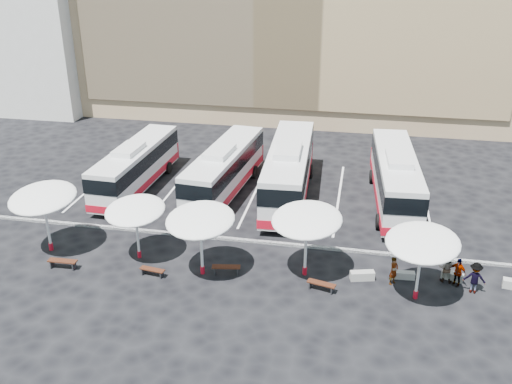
% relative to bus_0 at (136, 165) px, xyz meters
% --- Properties ---
extents(ground, '(120.00, 120.00, 0.00)m').
position_rel_bus_0_xyz_m(ground, '(8.59, -6.91, -1.79)').
color(ground, black).
rests_on(ground, ground).
extents(apartment_block, '(14.00, 14.00, 18.00)m').
position_rel_bus_0_xyz_m(apartment_block, '(-19.41, 21.09, 7.21)').
color(apartment_block, silver).
rests_on(apartment_block, ground).
extents(curb_divider, '(34.00, 0.25, 0.15)m').
position_rel_bus_0_xyz_m(curb_divider, '(8.59, -6.41, -1.72)').
color(curb_divider, black).
rests_on(curb_divider, ground).
extents(bay_lines, '(24.15, 12.00, 0.01)m').
position_rel_bus_0_xyz_m(bay_lines, '(8.59, 1.09, -1.79)').
color(bay_lines, white).
rests_on(bay_lines, ground).
extents(bus_0, '(2.89, 11.14, 3.51)m').
position_rel_bus_0_xyz_m(bus_0, '(0.00, 0.00, 0.00)').
color(bus_0, silver).
rests_on(bus_0, ground).
extents(bus_1, '(3.52, 11.71, 3.66)m').
position_rel_bus_0_xyz_m(bus_1, '(6.49, 0.37, 0.08)').
color(bus_1, silver).
rests_on(bus_1, ground).
extents(bus_2, '(3.42, 12.88, 4.05)m').
position_rel_bus_0_xyz_m(bus_2, '(11.04, 0.63, 0.28)').
color(bus_2, silver).
rests_on(bus_2, ground).
extents(bus_3, '(3.37, 12.20, 3.83)m').
position_rel_bus_0_xyz_m(bus_3, '(18.31, 0.89, 0.16)').
color(bus_3, silver).
rests_on(bus_3, ground).
extents(sunshade_0, '(4.12, 4.16, 3.97)m').
position_rel_bus_0_xyz_m(sunshade_0, '(-1.59, -9.59, 1.58)').
color(sunshade_0, silver).
rests_on(sunshade_0, ground).
extents(sunshade_1, '(3.72, 3.76, 3.52)m').
position_rel_bus_0_xyz_m(sunshade_1, '(3.83, -9.39, 1.19)').
color(sunshade_1, silver).
rests_on(sunshade_1, ground).
extents(sunshade_2, '(4.26, 4.30, 3.85)m').
position_rel_bus_0_xyz_m(sunshade_2, '(7.87, -10.36, 1.48)').
color(sunshade_2, silver).
rests_on(sunshade_2, ground).
extents(sunshade_3, '(4.67, 4.70, 3.91)m').
position_rel_bus_0_xyz_m(sunshade_3, '(13.37, -9.38, 1.53)').
color(sunshade_3, silver).
rests_on(sunshade_3, ground).
extents(sunshade_4, '(4.64, 4.67, 3.79)m').
position_rel_bus_0_xyz_m(sunshade_4, '(19.16, -10.55, 1.43)').
color(sunshade_4, silver).
rests_on(sunshade_4, ground).
extents(wood_bench_0, '(1.64, 0.49, 0.50)m').
position_rel_bus_0_xyz_m(wood_bench_0, '(0.11, -11.32, -1.41)').
color(wood_bench_0, black).
rests_on(wood_bench_0, ground).
extents(wood_bench_1, '(1.43, 0.56, 0.43)m').
position_rel_bus_0_xyz_m(wood_bench_1, '(5.27, -11.11, -1.47)').
color(wood_bench_1, black).
rests_on(wood_bench_1, ground).
extents(wood_bench_2, '(1.59, 0.65, 0.47)m').
position_rel_bus_0_xyz_m(wood_bench_2, '(9.15, -10.16, -1.43)').
color(wood_bench_2, black).
rests_on(wood_bench_2, ground).
extents(wood_bench_3, '(1.56, 0.76, 0.46)m').
position_rel_bus_0_xyz_m(wood_bench_3, '(14.39, -10.78, -1.44)').
color(wood_bench_3, black).
rests_on(wood_bench_3, ground).
extents(conc_bench_0, '(1.35, 0.75, 0.48)m').
position_rel_bus_0_xyz_m(conc_bench_0, '(16.46, -9.31, -1.55)').
color(conc_bench_0, gray).
rests_on(conc_bench_0, ground).
extents(conc_bench_1, '(1.09, 0.43, 0.40)m').
position_rel_bus_0_xyz_m(conc_bench_1, '(18.69, -8.77, -1.59)').
color(conc_bench_1, gray).
rests_on(conc_bench_1, ground).
extents(conc_bench_2, '(1.18, 0.72, 0.42)m').
position_rel_bus_0_xyz_m(conc_bench_2, '(21.21, -8.39, -1.58)').
color(conc_bench_2, gray).
rests_on(conc_bench_2, ground).
extents(passenger_0, '(0.65, 0.68, 1.57)m').
position_rel_bus_0_xyz_m(passenger_0, '(18.05, -9.41, -1.01)').
color(passenger_0, black).
rests_on(passenger_0, ground).
extents(passenger_1, '(0.89, 0.74, 1.65)m').
position_rel_bus_0_xyz_m(passenger_1, '(20.78, -8.64, -0.97)').
color(passenger_1, black).
rests_on(passenger_1, ground).
extents(passenger_2, '(1.00, 0.85, 1.60)m').
position_rel_bus_0_xyz_m(passenger_2, '(21.34, -8.92, -0.99)').
color(passenger_2, black).
rests_on(passenger_2, ground).
extents(passenger_3, '(1.20, 0.80, 1.74)m').
position_rel_bus_0_xyz_m(passenger_3, '(22.12, -9.43, -0.92)').
color(passenger_3, black).
rests_on(passenger_3, ground).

